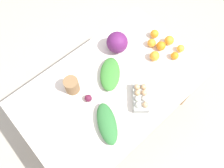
{
  "coord_description": "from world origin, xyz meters",
  "views": [
    {
      "loc": [
        -0.52,
        -0.57,
        2.29
      ],
      "look_at": [
        0.0,
        0.0,
        0.78
      ],
      "focal_mm": 35.0,
      "sensor_mm": 36.0,
      "label": 1
    }
  ],
  "objects_px": {
    "beet_root": "(88,98)",
    "orange_2": "(169,40)",
    "orange_0": "(161,46)",
    "paper_bag": "(72,85)",
    "orange_3": "(155,34)",
    "greens_bunch_dandelion": "(107,123)",
    "egg_carton": "(141,97)",
    "orange_5": "(155,56)",
    "greens_bunch_chard": "(110,74)",
    "orange_6": "(152,43)",
    "orange_4": "(181,48)",
    "cabbage_purple": "(117,42)",
    "orange_1": "(175,56)"
  },
  "relations": [
    {
      "from": "orange_4",
      "to": "paper_bag",
      "type": "bearing_deg",
      "value": 160.32
    },
    {
      "from": "paper_bag",
      "to": "greens_bunch_dandelion",
      "type": "distance_m",
      "value": 0.39
    },
    {
      "from": "greens_bunch_dandelion",
      "to": "orange_3",
      "type": "xyz_separation_m",
      "value": [
        0.84,
        0.32,
        -0.0
      ]
    },
    {
      "from": "orange_0",
      "to": "orange_1",
      "type": "xyz_separation_m",
      "value": [
        0.01,
        -0.14,
        -0.01
      ]
    },
    {
      "from": "orange_1",
      "to": "orange_4",
      "type": "xyz_separation_m",
      "value": [
        0.09,
        0.01,
        -0.0
      ]
    },
    {
      "from": "orange_0",
      "to": "greens_bunch_dandelion",
      "type": "bearing_deg",
      "value": -165.86
    },
    {
      "from": "egg_carton",
      "to": "greens_bunch_dandelion",
      "type": "height_order",
      "value": "egg_carton"
    },
    {
      "from": "greens_bunch_dandelion",
      "to": "beet_root",
      "type": "relative_size",
      "value": 5.58
    },
    {
      "from": "paper_bag",
      "to": "beet_root",
      "type": "xyz_separation_m",
      "value": [
        0.03,
        -0.15,
        -0.04
      ]
    },
    {
      "from": "greens_bunch_chard",
      "to": "greens_bunch_dandelion",
      "type": "xyz_separation_m",
      "value": [
        -0.29,
        -0.29,
        0.0
      ]
    },
    {
      "from": "orange_1",
      "to": "orange_5",
      "type": "relative_size",
      "value": 0.8
    },
    {
      "from": "greens_bunch_chard",
      "to": "orange_5",
      "type": "relative_size",
      "value": 3.72
    },
    {
      "from": "orange_3",
      "to": "paper_bag",
      "type": "bearing_deg",
      "value": 175.32
    },
    {
      "from": "cabbage_purple",
      "to": "greens_bunch_chard",
      "type": "distance_m",
      "value": 0.28
    },
    {
      "from": "egg_carton",
      "to": "orange_5",
      "type": "bearing_deg",
      "value": 159.14
    },
    {
      "from": "egg_carton",
      "to": "orange_3",
      "type": "xyz_separation_m",
      "value": [
        0.52,
        0.34,
        -0.01
      ]
    },
    {
      "from": "orange_4",
      "to": "orange_5",
      "type": "xyz_separation_m",
      "value": [
        -0.23,
        0.09,
        0.01
      ]
    },
    {
      "from": "paper_bag",
      "to": "orange_1",
      "type": "bearing_deg",
      "value": -22.7
    },
    {
      "from": "orange_3",
      "to": "orange_6",
      "type": "relative_size",
      "value": 1.02
    },
    {
      "from": "orange_6",
      "to": "beet_root",
      "type": "bearing_deg",
      "value": -177.54
    },
    {
      "from": "cabbage_purple",
      "to": "egg_carton",
      "type": "relative_size",
      "value": 0.74
    },
    {
      "from": "beet_root",
      "to": "greens_bunch_chard",
      "type": "bearing_deg",
      "value": 9.58
    },
    {
      "from": "orange_3",
      "to": "cabbage_purple",
      "type": "bearing_deg",
      "value": 160.07
    },
    {
      "from": "orange_0",
      "to": "paper_bag",
      "type": "bearing_deg",
      "value": 166.14
    },
    {
      "from": "orange_3",
      "to": "greens_bunch_dandelion",
      "type": "bearing_deg",
      "value": -158.96
    },
    {
      "from": "greens_bunch_dandelion",
      "to": "egg_carton",
      "type": "bearing_deg",
      "value": -3.47
    },
    {
      "from": "beet_root",
      "to": "orange_4",
      "type": "relative_size",
      "value": 0.87
    },
    {
      "from": "beet_root",
      "to": "orange_3",
      "type": "height_order",
      "value": "orange_3"
    },
    {
      "from": "orange_1",
      "to": "orange_4",
      "type": "distance_m",
      "value": 0.1
    },
    {
      "from": "cabbage_purple",
      "to": "orange_3",
      "type": "distance_m",
      "value": 0.36
    },
    {
      "from": "orange_3",
      "to": "orange_1",
      "type": "bearing_deg",
      "value": -99.06
    },
    {
      "from": "cabbage_purple",
      "to": "egg_carton",
      "type": "xyz_separation_m",
      "value": [
        -0.19,
        -0.46,
        -0.05
      ]
    },
    {
      "from": "orange_4",
      "to": "greens_bunch_dandelion",
      "type": "bearing_deg",
      "value": -175.46
    },
    {
      "from": "greens_bunch_chard",
      "to": "beet_root",
      "type": "distance_m",
      "value": 0.26
    },
    {
      "from": "beet_root",
      "to": "orange_6",
      "type": "height_order",
      "value": "orange_6"
    },
    {
      "from": "orange_0",
      "to": "orange_5",
      "type": "height_order",
      "value": "orange_5"
    },
    {
      "from": "greens_bunch_dandelion",
      "to": "orange_6",
      "type": "bearing_deg",
      "value": 20.01
    },
    {
      "from": "greens_bunch_dandelion",
      "to": "orange_1",
      "type": "bearing_deg",
      "value": 4.01
    },
    {
      "from": "orange_5",
      "to": "egg_carton",
      "type": "bearing_deg",
      "value": -152.47
    },
    {
      "from": "beet_root",
      "to": "orange_0",
      "type": "bearing_deg",
      "value": -3.37
    },
    {
      "from": "egg_carton",
      "to": "orange_3",
      "type": "bearing_deg",
      "value": 164.85
    },
    {
      "from": "greens_bunch_dandelion",
      "to": "orange_1",
      "type": "height_order",
      "value": "greens_bunch_dandelion"
    },
    {
      "from": "orange_3",
      "to": "egg_carton",
      "type": "bearing_deg",
      "value": -146.76
    },
    {
      "from": "paper_bag",
      "to": "orange_5",
      "type": "height_order",
      "value": "paper_bag"
    },
    {
      "from": "greens_bunch_dandelion",
      "to": "beet_root",
      "type": "bearing_deg",
      "value": 83.93
    },
    {
      "from": "beet_root",
      "to": "orange_2",
      "type": "bearing_deg",
      "value": -3.55
    },
    {
      "from": "orange_6",
      "to": "orange_0",
      "type": "bearing_deg",
      "value": -66.23
    },
    {
      "from": "egg_carton",
      "to": "orange_4",
      "type": "bearing_deg",
      "value": 140.53
    },
    {
      "from": "orange_3",
      "to": "orange_6",
      "type": "height_order",
      "value": "orange_3"
    },
    {
      "from": "cabbage_purple",
      "to": "orange_2",
      "type": "xyz_separation_m",
      "value": [
        0.37,
        -0.26,
        -0.05
      ]
    }
  ]
}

